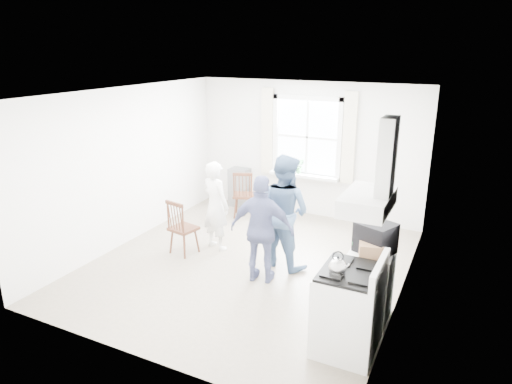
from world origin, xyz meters
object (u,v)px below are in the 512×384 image
object	(u,v)px
windsor_chair_a	(243,190)
gas_stove	(349,309)
person_left	(215,206)
stereo_stack	(375,237)
person_right	(262,230)
low_cabinet	(370,285)
windsor_chair_b	(179,222)
person_mid	(284,211)

from	to	relation	value
windsor_chair_a	gas_stove	bearing A→B (deg)	-46.59
windsor_chair_a	person_left	world-z (taller)	person_left
stereo_stack	person_right	size ratio (longest dim) A/B	0.33
gas_stove	low_cabinet	xyz separation A→B (m)	(0.07, 0.70, -0.03)
windsor_chair_a	windsor_chair_b	world-z (taller)	windsor_chair_a
stereo_stack	person_left	bearing A→B (deg)	160.93
person_mid	gas_stove	bearing A→B (deg)	149.02
windsor_chair_b	person_right	size ratio (longest dim) A/B	0.59
gas_stove	windsor_chair_b	size ratio (longest dim) A/B	1.22
gas_stove	windsor_chair_b	xyz separation A→B (m)	(-3.05, 1.15, 0.08)
stereo_stack	windsor_chair_b	size ratio (longest dim) A/B	0.55
person_left	person_right	size ratio (longest dim) A/B	0.95
low_cabinet	person_right	distance (m)	1.63
low_cabinet	windsor_chair_b	xyz separation A→B (m)	(-3.12, 0.45, 0.11)
person_mid	person_left	bearing A→B (deg)	14.12
low_cabinet	person_left	xyz separation A→B (m)	(-2.73, 0.94, 0.29)
gas_stove	person_left	xyz separation A→B (m)	(-2.66, 1.64, 0.26)
person_left	stereo_stack	bearing A→B (deg)	177.56
windsor_chair_a	person_mid	bearing A→B (deg)	-45.31
low_cabinet	person_left	distance (m)	2.90
person_left	person_mid	size ratio (longest dim) A/B	0.86
windsor_chair_b	gas_stove	bearing A→B (deg)	-20.66
gas_stove	person_right	bearing A→B (deg)	147.12
low_cabinet	person_left	bearing A→B (deg)	161.01
gas_stove	windsor_chair_a	xyz separation A→B (m)	(-2.91, 3.08, 0.08)
person_left	gas_stove	bearing A→B (deg)	164.98
gas_stove	stereo_stack	bearing A→B (deg)	82.34
person_mid	person_right	world-z (taller)	person_mid
low_cabinet	windsor_chair_a	distance (m)	3.81
gas_stove	stereo_stack	world-z (taller)	stereo_stack
stereo_stack	windsor_chair_a	xyz separation A→B (m)	(-3.00, 2.39, -0.51)
gas_stove	low_cabinet	bearing A→B (deg)	84.32
gas_stove	person_right	size ratio (longest dim) A/B	0.72
gas_stove	windsor_chair_a	world-z (taller)	gas_stove
low_cabinet	windsor_chair_b	distance (m)	3.15
windsor_chair_b	low_cabinet	bearing A→B (deg)	-8.21
stereo_stack	person_left	xyz separation A→B (m)	(-2.75, 0.95, -0.34)
windsor_chair_b	person_left	xyz separation A→B (m)	(0.39, 0.49, 0.18)
windsor_chair_b	person_mid	bearing A→B (deg)	14.85
stereo_stack	windsor_chair_b	distance (m)	3.22
person_right	windsor_chair_a	bearing A→B (deg)	-65.61
windsor_chair_a	windsor_chair_b	size ratio (longest dim) A/B	1.01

